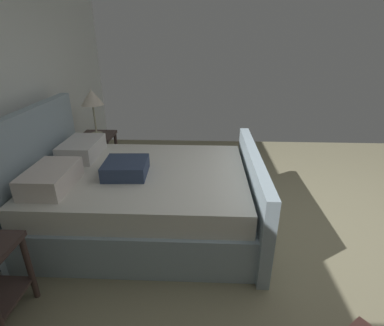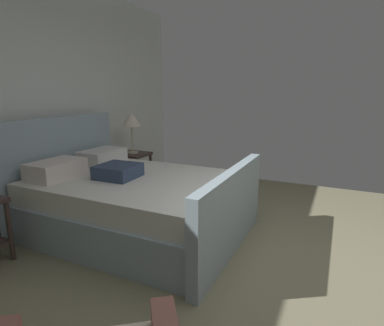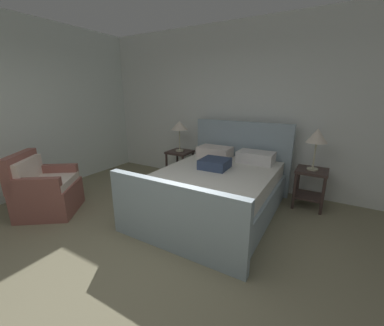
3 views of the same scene
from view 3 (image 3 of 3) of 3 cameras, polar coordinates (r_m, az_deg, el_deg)
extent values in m
cube|color=#7B7559|center=(2.54, -19.83, -27.27)|extent=(5.69, 6.33, 0.02)
cube|color=silver|center=(4.58, 11.23, 12.70)|extent=(5.81, 0.12, 2.88)
cube|color=#94A8B3|center=(3.60, 5.34, -8.43)|extent=(1.60, 2.06, 0.40)
cube|color=#94A8B3|center=(4.41, 11.44, 1.67)|extent=(1.72, 0.11, 1.22)
cube|color=#94A8B3|center=(2.67, -4.66, -12.80)|extent=(1.72, 0.11, 0.81)
cube|color=silver|center=(3.48, 5.48, -3.80)|extent=(1.52, 2.00, 0.22)
cube|color=silver|center=(4.22, 5.42, 2.63)|extent=(0.56, 0.36, 0.18)
cube|color=silver|center=(3.98, 14.82, 1.32)|extent=(0.56, 0.36, 0.18)
cube|color=#303D5A|center=(3.59, 5.41, -0.14)|extent=(0.42, 0.42, 0.14)
cube|color=#3D2E2A|center=(4.02, 26.51, -1.68)|extent=(0.44, 0.44, 0.04)
cube|color=#3D2E2A|center=(4.15, 25.81, -6.95)|extent=(0.40, 0.40, 0.02)
cylinder|color=#3D2E2A|center=(3.95, 22.98, -6.17)|extent=(0.04, 0.04, 0.56)
cylinder|color=#3D2E2A|center=(3.93, 28.48, -7.00)|extent=(0.04, 0.04, 0.56)
cylinder|color=#3D2E2A|center=(4.31, 23.71, -4.43)|extent=(0.04, 0.04, 0.56)
cylinder|color=#3D2E2A|center=(4.29, 28.74, -5.18)|extent=(0.04, 0.04, 0.56)
cylinder|color=#B7B293|center=(4.01, 26.56, -1.27)|extent=(0.16, 0.16, 0.02)
cylinder|color=#B7B293|center=(3.96, 26.94, 1.55)|extent=(0.02, 0.02, 0.39)
cone|color=beige|center=(3.90, 27.49, 5.77)|extent=(0.29, 0.29, 0.20)
cube|color=#3D2E2A|center=(4.75, -2.90, 2.61)|extent=(0.44, 0.44, 0.04)
cube|color=#3D2E2A|center=(4.86, -2.84, -1.98)|extent=(0.40, 0.40, 0.02)
cylinder|color=#3D2E2A|center=(4.78, -6.01, -1.09)|extent=(0.04, 0.04, 0.56)
cylinder|color=#3D2E2A|center=(4.58, -2.17, -1.82)|extent=(0.04, 0.04, 0.56)
cylinder|color=#3D2E2A|center=(5.08, -3.47, 0.01)|extent=(0.04, 0.04, 0.56)
cylinder|color=#3D2E2A|center=(4.89, 0.23, -0.62)|extent=(0.04, 0.04, 0.56)
cylinder|color=#B7B293|center=(4.74, -2.91, 2.96)|extent=(0.16, 0.16, 0.02)
cylinder|color=#B7B293|center=(4.70, -2.95, 5.45)|extent=(0.02, 0.02, 0.40)
cone|color=beige|center=(4.65, -3.00, 8.86)|extent=(0.32, 0.32, 0.16)
cube|color=#8E544B|center=(4.13, -30.55, -7.31)|extent=(1.01, 1.01, 0.42)
cube|color=beige|center=(4.04, -31.07, -3.91)|extent=(0.93, 0.93, 0.10)
cube|color=#8E544B|center=(4.13, -35.34, -1.41)|extent=(0.52, 0.65, 0.48)
cube|color=beige|center=(4.09, -34.19, -1.71)|extent=(0.44, 0.55, 0.36)
cube|color=#8E544B|center=(3.76, -33.14, -4.64)|extent=(0.58, 0.46, 0.22)
cube|color=#8E544B|center=(4.29, -29.51, -1.75)|extent=(0.58, 0.46, 0.22)
camera|label=1|loc=(4.64, -29.85, 16.30)|focal=27.55mm
camera|label=2|loc=(4.16, -45.77, 8.95)|focal=29.45mm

